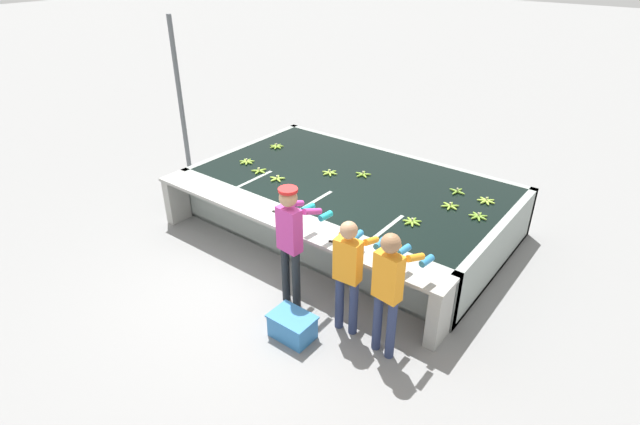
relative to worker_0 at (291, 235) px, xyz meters
The scene contains 21 objects.
ground_plane 1.24m from the worker_0, 154.84° to the left, with size 80.00×80.00×0.00m, color gray.
wash_tank 2.39m from the worker_0, 104.72° to the left, with size 5.14×3.03×0.85m.
work_ledge 0.88m from the worker_0, 139.51° to the left, with size 5.14×0.45×0.85m.
worker_0 is the anchor object (origin of this frame).
worker_1 0.89m from the worker_0, ahead, with size 0.44×0.72×1.57m.
worker_2 1.47m from the worker_0, ahead, with size 0.46×0.73×1.65m.
banana_bunch_floating_0 2.52m from the worker_0, 143.31° to the left, with size 0.27×0.28×0.08m.
banana_bunch_floating_1 2.76m from the worker_0, 55.05° to the left, with size 0.28×0.28×0.08m.
banana_bunch_floating_2 2.41m from the worker_0, 114.96° to the left, with size 0.28×0.28×0.08m.
banana_bunch_floating_3 2.57m from the worker_0, 64.06° to the left, with size 0.28×0.28×0.08m.
banana_bunch_floating_4 1.80m from the worker_0, 59.61° to the left, with size 0.28×0.28×0.08m.
banana_bunch_floating_5 3.60m from the worker_0, 135.18° to the left, with size 0.28×0.28×0.08m.
banana_bunch_floating_6 2.53m from the worker_0, 102.07° to the left, with size 0.27×0.28×0.08m.
banana_bunch_floating_7 3.01m from the worker_0, 70.46° to the left, with size 0.28×0.28×0.08m.
banana_bunch_floating_8 3.18m from the worker_0, 62.05° to the left, with size 0.28×0.28×0.08m.
banana_bunch_floating_9 2.98m from the worker_0, 146.14° to the left, with size 0.27×0.28×0.08m.
banana_bunch_floating_10 2.14m from the worker_0, 137.05° to the left, with size 0.27×0.27×0.08m.
knife_0 0.64m from the worker_0, 50.29° to the left, with size 0.34×0.14×0.02m.
knife_1 0.98m from the worker_0, 141.20° to the left, with size 0.35×0.08×0.02m.
crate 1.13m from the worker_0, 50.31° to the right, with size 0.55×0.39×0.32m.
support_post_left 4.58m from the worker_0, 157.94° to the left, with size 0.09×0.09×3.20m.
Camera 1 is at (4.17, -4.33, 4.35)m, focal length 28.00 mm.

